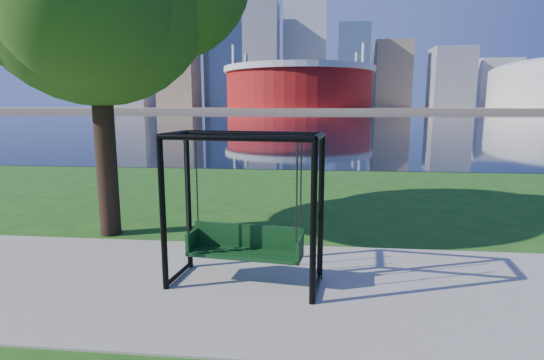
# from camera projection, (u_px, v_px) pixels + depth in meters

# --- Properties ---
(ground) EXTENTS (900.00, 900.00, 0.00)m
(ground) POSITION_uv_depth(u_px,v_px,m) (285.00, 275.00, 7.14)
(ground) COLOR #1E5114
(ground) RESTS_ON ground
(path) EXTENTS (120.00, 4.00, 0.03)m
(path) POSITION_uv_depth(u_px,v_px,m) (282.00, 287.00, 6.64)
(path) COLOR #9E937F
(path) RESTS_ON ground
(river) EXTENTS (900.00, 180.00, 0.02)m
(river) POSITION_uv_depth(u_px,v_px,m) (315.00, 118.00, 107.07)
(river) COLOR black
(river) RESTS_ON ground
(far_bank) EXTENTS (900.00, 228.00, 2.00)m
(far_bank) POSITION_uv_depth(u_px,v_px,m) (317.00, 109.00, 306.78)
(far_bank) COLOR #937F60
(far_bank) RESTS_ON ground
(stadium) EXTENTS (83.00, 83.00, 32.00)m
(stadium) POSITION_uv_depth(u_px,v_px,m) (299.00, 86.00, 235.99)
(stadium) COLOR maroon
(stadium) RESTS_ON far_bank
(skyline) EXTENTS (392.00, 66.00, 96.50)m
(skyline) POSITION_uv_depth(u_px,v_px,m) (312.00, 61.00, 314.38)
(skyline) COLOR gray
(skyline) RESTS_ON far_bank
(swing) EXTENTS (2.47, 1.29, 2.42)m
(swing) POSITION_uv_depth(u_px,v_px,m) (245.00, 213.00, 6.58)
(swing) COLOR black
(swing) RESTS_ON ground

